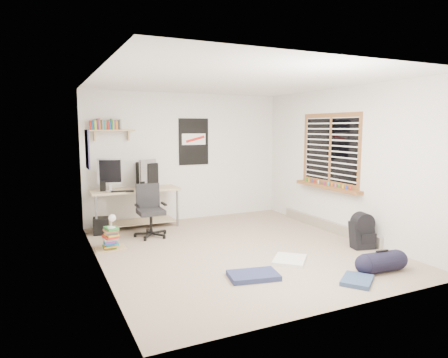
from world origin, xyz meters
name	(u,v)px	position (x,y,z in m)	size (l,w,h in m)	color
floor	(238,249)	(0.00, 0.00, -0.01)	(4.00, 4.50, 0.01)	gray
ceiling	(238,80)	(0.00, 0.00, 2.50)	(4.00, 4.50, 0.01)	white
back_wall	(186,157)	(0.00, 2.25, 1.25)	(4.00, 0.01, 2.50)	silver
left_wall	(97,174)	(-2.00, 0.00, 1.25)	(0.01, 4.50, 2.50)	silver
right_wall	(343,162)	(2.00, 0.00, 1.25)	(0.01, 4.50, 2.50)	silver
desk	(135,208)	(-1.11, 2.00, 0.36)	(1.57, 0.69, 0.72)	#D2B391
monitor_left	(110,178)	(-1.55, 1.93, 0.94)	(0.41, 0.10, 0.45)	#A7A6AB
monitor_right	(148,178)	(-0.90, 1.81, 0.93)	(0.38, 0.10, 0.42)	#939397
pc_tower	(147,175)	(-0.87, 2.00, 0.95)	(0.22, 0.45, 0.47)	black
keyboard	(123,191)	(-1.37, 1.73, 0.73)	(0.38, 0.13, 0.02)	black
speaker_left	(103,186)	(-1.67, 1.93, 0.81)	(0.10, 0.10, 0.19)	black
speaker_right	(142,186)	(-1.03, 1.72, 0.80)	(0.08, 0.08, 0.17)	black
office_chair	(151,208)	(-1.01, 1.23, 0.49)	(0.58, 0.58, 0.89)	black
wall_shelf	(112,130)	(-1.45, 2.14, 1.78)	(0.80, 0.22, 0.24)	tan
poster_back_wall	(194,142)	(0.15, 2.23, 1.55)	(0.62, 0.03, 0.92)	black
poster_left_wall	(87,149)	(-1.99, 1.20, 1.50)	(0.02, 0.42, 0.60)	navy
window	(330,149)	(1.95, 0.30, 1.45)	(0.10, 1.50, 1.26)	brown
baseboard_heater	(327,225)	(1.96, 0.30, 0.09)	(0.08, 2.50, 0.18)	#B7B2A8
backpack	(362,235)	(1.75, -0.75, 0.20)	(0.33, 0.27, 0.44)	black
duffel_bag	(382,261)	(1.22, -1.65, 0.14)	(0.26, 0.26, 0.52)	black
tshirt	(290,260)	(0.39, -0.81, 0.02)	(0.49, 0.41, 0.04)	silver
jeans_a	(253,276)	(-0.37, -1.14, 0.03)	(0.60, 0.38, 0.07)	#222A4F
jeans_b	(357,280)	(0.68, -1.78, 0.03)	(0.44, 0.33, 0.05)	navy
book_stack	(110,239)	(-1.75, 0.82, 0.15)	(0.45, 0.37, 0.31)	olive
desk_lamp	(111,225)	(-1.73, 0.80, 0.38)	(0.12, 0.20, 0.20)	silver
subwoofer	(101,226)	(-1.75, 1.77, 0.14)	(0.26, 0.26, 0.29)	black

